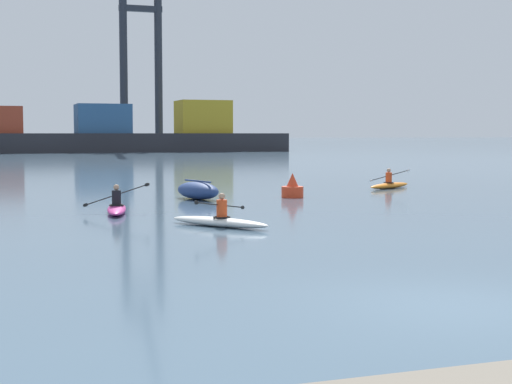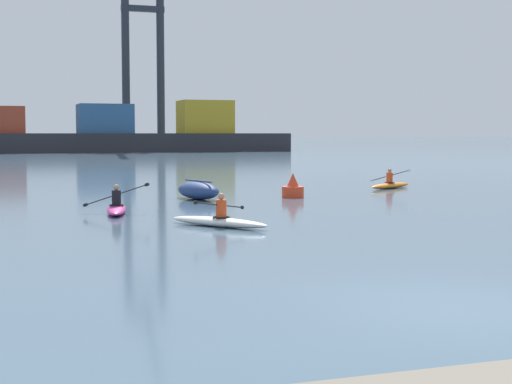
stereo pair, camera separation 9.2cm
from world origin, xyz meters
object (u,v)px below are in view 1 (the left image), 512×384
Objects in this scene: container_barge at (106,135)px; gantry_crane_west_mid at (141,38)px; capsized_dinghy at (198,191)px; kayak_white at (219,220)px; channel_buoy at (292,189)px; kayak_orange at (390,185)px; kayak_magenta at (117,208)px.

gantry_crane_west_mid is at bearing 55.56° from container_barge.
capsized_dinghy is 9.12m from kayak_white.
gantry_crane_west_mid is 100.94m from kayak_white.
channel_buoy is 7.21m from kayak_orange.
kayak_magenta reaches higher than kayak_white.
container_barge is 84.13m from kayak_magenta.
kayak_orange is at bearing 28.11° from channel_buoy.
channel_buoy is at bearing -92.77° from container_barge.
container_barge is 16.29× the size of kayak_orange.
kayak_magenta is (-18.65, -93.49, -16.93)m from gantry_crane_west_mid.
container_barge is 19.24m from gantry_crane_west_mid.
kayak_orange is (2.52, -75.93, -2.19)m from container_barge.
gantry_crane_west_mid is 91.72m from channel_buoy.
kayak_orange is 0.93× the size of kayak_magenta.
channel_buoy reaches higher than kayak_orange.
container_barge is 88.47m from kayak_white.
kayak_white is at bearing -123.31° from channel_buoy.
channel_buoy reaches higher than kayak_white.
kayak_white is (-5.66, -8.61, -0.19)m from channel_buoy.
container_barge is 76.00m from kayak_orange.
kayak_magenta is at bearing -152.56° from kayak_orange.
channel_buoy is (-3.84, -79.33, -2.01)m from container_barge.
kayak_white is at bearing -101.00° from capsized_dinghy.
kayak_white is (-12.01, -12.01, 0.00)m from kayak_orange.
channel_buoy is 8.77m from kayak_magenta.
kayak_orange is at bearing 27.44° from kayak_magenta.
capsized_dinghy is 0.87× the size of kayak_orange.
capsized_dinghy is (-14.75, -89.18, -16.75)m from gantry_crane_west_mid.
kayak_orange is 1.02× the size of kayak_white.
kayak_magenta is at bearing 114.95° from kayak_white.
gantry_crane_west_mid is 87.89m from kayak_orange.
gantry_crane_west_mid is 91.93m from capsized_dinghy.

